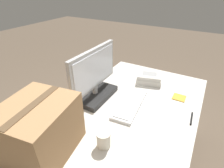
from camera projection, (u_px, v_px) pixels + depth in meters
office_desk at (118, 158)px, 1.32m from camera, size 1.80×0.90×0.71m
monitor at (94, 79)px, 1.32m from camera, size 0.52×0.22×0.39m
keyboard at (130, 104)px, 1.29m from camera, size 0.43×0.19×0.03m
desk_phone at (149, 79)px, 1.59m from camera, size 0.24×0.26×0.08m
paper_cup_right at (104, 139)px, 0.96m from camera, size 0.08×0.08×0.10m
cardboard_box at (40, 129)px, 0.89m from camera, size 0.40×0.37×0.30m
pen_marker at (192, 118)px, 1.17m from camera, size 0.13×0.02×0.01m
sticky_note_pad at (179, 97)px, 1.38m from camera, size 0.10×0.10×0.01m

